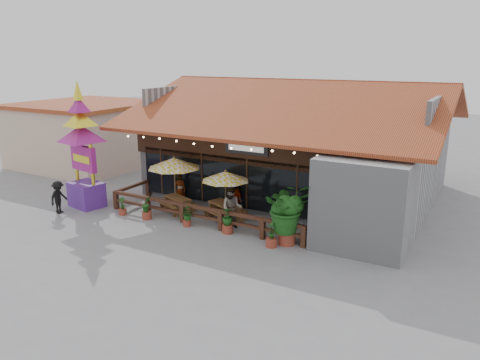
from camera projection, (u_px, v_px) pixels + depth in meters
The scene contains 19 objects.
ground at pixel (237, 229), 20.30m from camera, with size 100.00×100.00×0.00m, color gray.
restaurant_building at pixel (301, 153), 25.18m from camera, with size 15.50×14.73×6.09m.
patio_railing at pixel (190, 209), 20.98m from camera, with size 10.00×2.60×0.92m.
neighbor_building at pixel (89, 133), 31.88m from camera, with size 8.40×8.40×4.22m.
umbrella_left at pixel (174, 163), 22.04m from camera, with size 3.00×3.00×2.71m.
umbrella_right at pixel (225, 176), 20.92m from camera, with size 2.46×2.46×2.34m.
picnic_table_left at pixel (177, 202), 22.43m from camera, with size 1.83×1.72×0.71m.
picnic_table_right at pixel (225, 209), 21.25m from camera, with size 2.07×1.95×0.79m.
thai_sign_tower at pixel (82, 137), 22.42m from camera, with size 2.89×2.89×6.62m.
tropical_plant at pixel (288, 209), 18.27m from camera, with size 2.44×2.37×2.58m.
diner_a at pixel (180, 190), 23.32m from camera, with size 0.58×0.38×1.58m, color #372211.
diner_b at pixel (232, 208), 20.18m from camera, with size 0.89×0.69×1.83m, color #372211.
diner_c at pixel (237, 199), 21.95m from camera, with size 0.86×0.36×1.47m, color #372211.
pedestrian at pixel (59, 197), 22.13m from camera, with size 1.01×0.58×1.57m, color black.
planter_a at pixel (122, 207), 21.99m from camera, with size 0.36×0.36×0.87m.
planter_b at pixel (147, 209), 21.38m from camera, with size 0.45×0.49×1.09m.
planter_c at pixel (187, 216), 20.47m from camera, with size 0.63×0.58×0.88m.
planter_d at pixel (227, 221), 19.67m from camera, with size 0.60×0.60×1.12m.
planter_e at pixel (271, 236), 18.27m from camera, with size 0.44×0.46×1.08m.
Camera 1 is at (9.44, -16.56, 7.28)m, focal length 35.00 mm.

